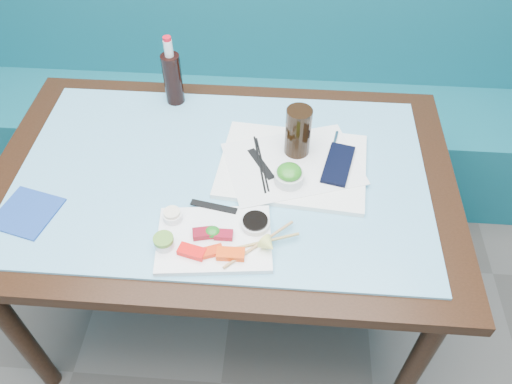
# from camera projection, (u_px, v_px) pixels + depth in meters

# --- Properties ---
(booth_bench) EXTENTS (3.00, 0.56, 1.17)m
(booth_bench) POSITION_uv_depth(u_px,v_px,m) (247.00, 102.00, 2.34)
(booth_bench) COLOR #115E6C
(booth_bench) RESTS_ON ground
(dining_table) EXTENTS (1.40, 0.90, 0.75)m
(dining_table) POSITION_uv_depth(u_px,v_px,m) (223.00, 194.00, 1.56)
(dining_table) COLOR black
(dining_table) RESTS_ON ground
(glass_top) EXTENTS (1.22, 0.76, 0.01)m
(glass_top) POSITION_uv_depth(u_px,v_px,m) (222.00, 174.00, 1.50)
(glass_top) COLOR #68B0D1
(glass_top) RESTS_ON dining_table
(sashimi_plate) EXTENTS (0.32, 0.24, 0.02)m
(sashimi_plate) POSITION_uv_depth(u_px,v_px,m) (214.00, 239.00, 1.32)
(sashimi_plate) COLOR white
(sashimi_plate) RESTS_ON glass_top
(salmon_left) EXTENTS (0.08, 0.05, 0.02)m
(salmon_left) POSITION_uv_depth(u_px,v_px,m) (192.00, 252.00, 1.27)
(salmon_left) COLOR #F60C09
(salmon_left) RESTS_ON sashimi_plate
(salmon_mid) EXTENTS (0.07, 0.05, 0.01)m
(salmon_mid) POSITION_uv_depth(u_px,v_px,m) (211.00, 252.00, 1.27)
(salmon_mid) COLOR red
(salmon_mid) RESTS_ON sashimi_plate
(salmon_right) EXTENTS (0.07, 0.04, 0.02)m
(salmon_right) POSITION_uv_depth(u_px,v_px,m) (231.00, 254.00, 1.27)
(salmon_right) COLOR #FC430A
(salmon_right) RESTS_ON sashimi_plate
(tuna_left) EXTENTS (0.06, 0.04, 0.02)m
(tuna_left) POSITION_uv_depth(u_px,v_px,m) (203.00, 233.00, 1.31)
(tuna_left) COLOR maroon
(tuna_left) RESTS_ON sashimi_plate
(tuna_right) EXTENTS (0.05, 0.03, 0.02)m
(tuna_right) POSITION_uv_depth(u_px,v_px,m) (224.00, 235.00, 1.31)
(tuna_right) COLOR maroon
(tuna_right) RESTS_ON sashimi_plate
(seaweed_garnish) EXTENTS (0.05, 0.04, 0.02)m
(seaweed_garnish) POSITION_uv_depth(u_px,v_px,m) (213.00, 232.00, 1.31)
(seaweed_garnish) COLOR #1B751B
(seaweed_garnish) RESTS_ON sashimi_plate
(ramekin_wasabi) EXTENTS (0.05, 0.05, 0.02)m
(ramekin_wasabi) POSITION_uv_depth(u_px,v_px,m) (164.00, 243.00, 1.29)
(ramekin_wasabi) COLOR white
(ramekin_wasabi) RESTS_ON sashimi_plate
(wasabi_fill) EXTENTS (0.05, 0.05, 0.01)m
(wasabi_fill) POSITION_uv_depth(u_px,v_px,m) (163.00, 239.00, 1.28)
(wasabi_fill) COLOR #588E2E
(wasabi_fill) RESTS_ON ramekin_wasabi
(ramekin_ginger) EXTENTS (0.06, 0.06, 0.02)m
(ramekin_ginger) POSITION_uv_depth(u_px,v_px,m) (173.00, 216.00, 1.35)
(ramekin_ginger) COLOR white
(ramekin_ginger) RESTS_ON sashimi_plate
(ginger_fill) EXTENTS (0.05, 0.05, 0.01)m
(ginger_fill) POSITION_uv_depth(u_px,v_px,m) (172.00, 213.00, 1.34)
(ginger_fill) COLOR #F3E5C7
(ginger_fill) RESTS_ON ramekin_ginger
(soy_dish) EXTENTS (0.10, 0.10, 0.02)m
(soy_dish) POSITION_uv_depth(u_px,v_px,m) (255.00, 223.00, 1.34)
(soy_dish) COLOR silver
(soy_dish) RESTS_ON sashimi_plate
(soy_fill) EXTENTS (0.08, 0.08, 0.01)m
(soy_fill) POSITION_uv_depth(u_px,v_px,m) (255.00, 221.00, 1.33)
(soy_fill) COLOR black
(soy_fill) RESTS_ON soy_dish
(lemon_wedge) EXTENTS (0.06, 0.06, 0.05)m
(lemon_wedge) POSITION_uv_depth(u_px,v_px,m) (269.00, 245.00, 1.27)
(lemon_wedge) COLOR #ECF373
(lemon_wedge) RESTS_ON sashimi_plate
(chopstick_sleeve) EXTENTS (0.13, 0.05, 0.00)m
(chopstick_sleeve) POSITION_uv_depth(u_px,v_px,m) (214.00, 207.00, 1.38)
(chopstick_sleeve) COLOR black
(chopstick_sleeve) RESTS_ON sashimi_plate
(wooden_chopstick_a) EXTENTS (0.23, 0.09, 0.01)m
(wooden_chopstick_a) POSITION_uv_depth(u_px,v_px,m) (255.00, 244.00, 1.30)
(wooden_chopstick_a) COLOR tan
(wooden_chopstick_a) RESTS_ON sashimi_plate
(wooden_chopstick_b) EXTENTS (0.17, 0.17, 0.01)m
(wooden_chopstick_b) POSITION_uv_depth(u_px,v_px,m) (259.00, 244.00, 1.29)
(wooden_chopstick_b) COLOR tan
(wooden_chopstick_b) RESTS_ON sashimi_plate
(serving_tray) EXTENTS (0.46, 0.36, 0.02)m
(serving_tray) POSITION_uv_depth(u_px,v_px,m) (293.00, 166.00, 1.50)
(serving_tray) COLOR white
(serving_tray) RESTS_ON glass_top
(paper_placemat) EXTENTS (0.45, 0.38, 0.00)m
(paper_placemat) POSITION_uv_depth(u_px,v_px,m) (293.00, 163.00, 1.50)
(paper_placemat) COLOR white
(paper_placemat) RESTS_ON serving_tray
(seaweed_bowl) EXTENTS (0.11, 0.11, 0.03)m
(seaweed_bowl) POSITION_uv_depth(u_px,v_px,m) (289.00, 178.00, 1.44)
(seaweed_bowl) COLOR silver
(seaweed_bowl) RESTS_ON serving_tray
(seaweed_salad) EXTENTS (0.10, 0.10, 0.04)m
(seaweed_salad) POSITION_uv_depth(u_px,v_px,m) (289.00, 172.00, 1.42)
(seaweed_salad) COLOR #277A1C
(seaweed_salad) RESTS_ON seaweed_bowl
(cola_glass) EXTENTS (0.10, 0.10, 0.16)m
(cola_glass) POSITION_uv_depth(u_px,v_px,m) (298.00, 132.00, 1.48)
(cola_glass) COLOR black
(cola_glass) RESTS_ON serving_tray
(navy_pouch) EXTENTS (0.11, 0.18, 0.01)m
(navy_pouch) POSITION_uv_depth(u_px,v_px,m) (338.00, 164.00, 1.49)
(navy_pouch) COLOR black
(navy_pouch) RESTS_ON serving_tray
(fork) EXTENTS (0.03, 0.09, 0.01)m
(fork) POSITION_uv_depth(u_px,v_px,m) (335.00, 141.00, 1.56)
(fork) COLOR silver
(fork) RESTS_ON serving_tray
(black_chopstick_a) EXTENTS (0.06, 0.24, 0.01)m
(black_chopstick_a) POSITION_uv_depth(u_px,v_px,m) (260.00, 164.00, 1.49)
(black_chopstick_a) COLOR black
(black_chopstick_a) RESTS_ON serving_tray
(black_chopstick_b) EXTENTS (0.06, 0.22, 0.01)m
(black_chopstick_b) POSITION_uv_depth(u_px,v_px,m) (262.00, 164.00, 1.49)
(black_chopstick_b) COLOR black
(black_chopstick_b) RESTS_ON serving_tray
(tray_sleeve) EXTENTS (0.09, 0.13, 0.00)m
(tray_sleeve) POSITION_uv_depth(u_px,v_px,m) (261.00, 164.00, 1.49)
(tray_sleeve) COLOR black
(tray_sleeve) RESTS_ON serving_tray
(cola_bottle_body) EXTENTS (0.08, 0.08, 0.18)m
(cola_bottle_body) POSITION_uv_depth(u_px,v_px,m) (173.00, 79.00, 1.66)
(cola_bottle_body) COLOR black
(cola_bottle_body) RESTS_ON glass_top
(cola_bottle_neck) EXTENTS (0.04, 0.04, 0.06)m
(cola_bottle_neck) POSITION_uv_depth(u_px,v_px,m) (168.00, 48.00, 1.58)
(cola_bottle_neck) COLOR white
(cola_bottle_neck) RESTS_ON cola_bottle_body
(cola_bottle_cap) EXTENTS (0.03, 0.03, 0.01)m
(cola_bottle_cap) POSITION_uv_depth(u_px,v_px,m) (167.00, 39.00, 1.55)
(cola_bottle_cap) COLOR red
(cola_bottle_cap) RESTS_ON cola_bottle_neck
(blue_napkin) EXTENTS (0.19, 0.19, 0.01)m
(blue_napkin) POSITION_uv_depth(u_px,v_px,m) (27.00, 213.00, 1.39)
(blue_napkin) COLOR navy
(blue_napkin) RESTS_ON glass_top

